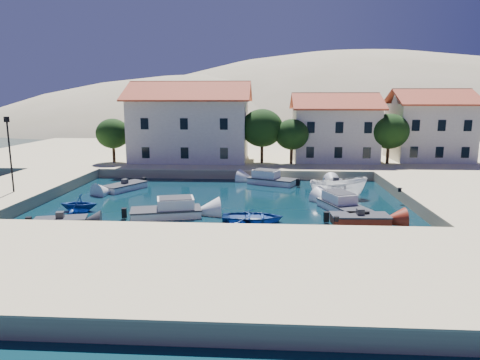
% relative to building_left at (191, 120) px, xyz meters
% --- Properties ---
extents(ground, '(400.00, 400.00, 0.00)m').
position_rel_building_left_xyz_m(ground, '(6.00, -28.00, -5.94)').
color(ground, black).
rests_on(ground, ground).
extents(quay_south, '(52.00, 12.00, 1.00)m').
position_rel_building_left_xyz_m(quay_south, '(6.00, -34.00, -5.44)').
color(quay_south, beige).
rests_on(quay_south, ground).
extents(quay_east, '(11.00, 20.00, 1.00)m').
position_rel_building_left_xyz_m(quay_east, '(26.50, -18.00, -5.44)').
color(quay_east, beige).
rests_on(quay_east, ground).
extents(quay_west, '(8.00, 20.00, 1.00)m').
position_rel_building_left_xyz_m(quay_west, '(-13.00, -18.00, -5.44)').
color(quay_west, beige).
rests_on(quay_west, ground).
extents(quay_north, '(80.00, 36.00, 1.00)m').
position_rel_building_left_xyz_m(quay_north, '(8.00, 10.00, -5.44)').
color(quay_north, beige).
rests_on(quay_north, ground).
extents(hills, '(254.00, 176.00, 99.00)m').
position_rel_building_left_xyz_m(hills, '(26.64, 95.62, -29.34)').
color(hills, tan).
rests_on(hills, ground).
extents(building_left, '(14.70, 9.45, 9.70)m').
position_rel_building_left_xyz_m(building_left, '(0.00, 0.00, 0.00)').
color(building_left, beige).
rests_on(building_left, quay_north).
extents(building_mid, '(10.50, 8.40, 8.30)m').
position_rel_building_left_xyz_m(building_mid, '(18.00, 1.00, -0.71)').
color(building_mid, beige).
rests_on(building_mid, quay_north).
extents(building_right, '(9.45, 8.40, 8.80)m').
position_rel_building_left_xyz_m(building_right, '(30.00, 2.00, -0.46)').
color(building_right, beige).
rests_on(building_right, quay_north).
extents(trees, '(37.30, 5.30, 6.45)m').
position_rel_building_left_xyz_m(trees, '(10.51, -2.54, -1.10)').
color(trees, '#382314').
rests_on(trees, quay_north).
extents(lamppost, '(0.35, 0.25, 6.22)m').
position_rel_building_left_xyz_m(lamppost, '(-11.50, -20.00, -1.18)').
color(lamppost, black).
rests_on(lamppost, quay_west).
extents(bollards, '(29.36, 9.56, 0.30)m').
position_rel_building_left_xyz_m(bollards, '(8.80, -24.13, -4.79)').
color(bollards, black).
rests_on(bollards, ground).
extents(motorboat_grey_sw, '(3.71, 2.39, 1.25)m').
position_rel_building_left_xyz_m(motorboat_grey_sw, '(-4.53, -26.19, -5.64)').
color(motorboat_grey_sw, '#323337').
rests_on(motorboat_grey_sw, ground).
extents(cabin_cruiser_south, '(5.55, 3.43, 1.60)m').
position_rel_building_left_xyz_m(cabin_cruiser_south, '(2.13, -23.25, -5.46)').
color(cabin_cruiser_south, white).
rests_on(cabin_cruiser_south, ground).
extents(rowboat_south, '(4.44, 3.22, 0.90)m').
position_rel_building_left_xyz_m(rowboat_south, '(8.59, -24.08, -5.94)').
color(rowboat_south, navy).
rests_on(rowboat_south, ground).
extents(motorboat_red_se, '(4.12, 1.96, 1.25)m').
position_rel_building_left_xyz_m(motorboat_red_se, '(16.17, -24.07, -5.64)').
color(motorboat_red_se, maroon).
rests_on(motorboat_red_se, ground).
extents(cabin_cruiser_east, '(3.77, 5.51, 1.60)m').
position_rel_building_left_xyz_m(cabin_cruiser_east, '(15.56, -21.03, -5.46)').
color(cabin_cruiser_east, white).
rests_on(cabin_cruiser_east, ground).
extents(boat_east, '(5.39, 2.60, 2.00)m').
position_rel_building_left_xyz_m(boat_east, '(15.91, -16.31, -5.94)').
color(boat_east, white).
rests_on(boat_east, ground).
extents(motorboat_white_ne, '(1.81, 3.71, 1.25)m').
position_rel_building_left_xyz_m(motorboat_white_ne, '(16.39, -11.94, -5.64)').
color(motorboat_white_ne, white).
rests_on(motorboat_white_ne, ground).
extents(rowboat_west, '(2.89, 2.51, 1.50)m').
position_rel_building_left_xyz_m(rowboat_west, '(-5.07, -22.03, -5.94)').
color(rowboat_west, navy).
rests_on(rowboat_west, ground).
extents(motorboat_white_west, '(3.77, 4.65, 1.25)m').
position_rel_building_left_xyz_m(motorboat_white_west, '(-4.04, -14.08, -5.64)').
color(motorboat_white_west, white).
rests_on(motorboat_white_west, ground).
extents(cabin_cruiser_north, '(5.29, 3.91, 1.60)m').
position_rel_building_left_xyz_m(cabin_cruiser_north, '(10.13, -10.39, -5.46)').
color(cabin_cruiser_north, white).
rests_on(cabin_cruiser_north, ground).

